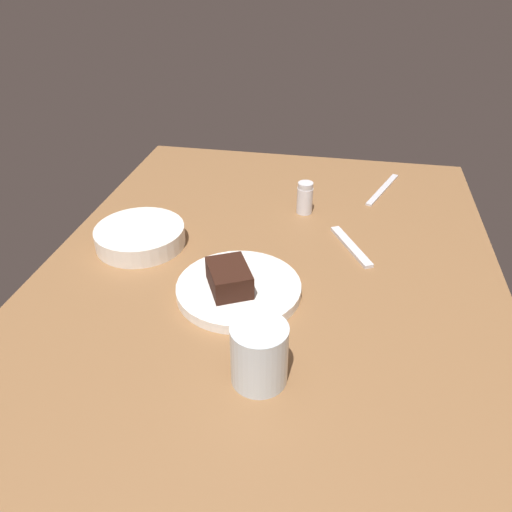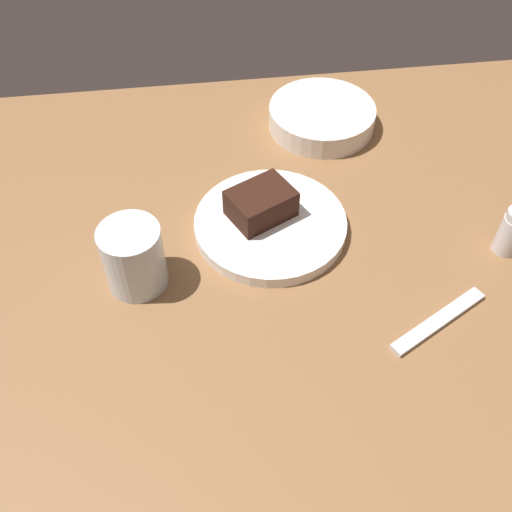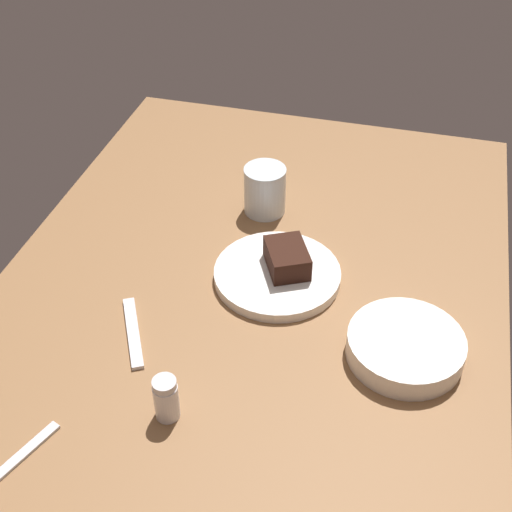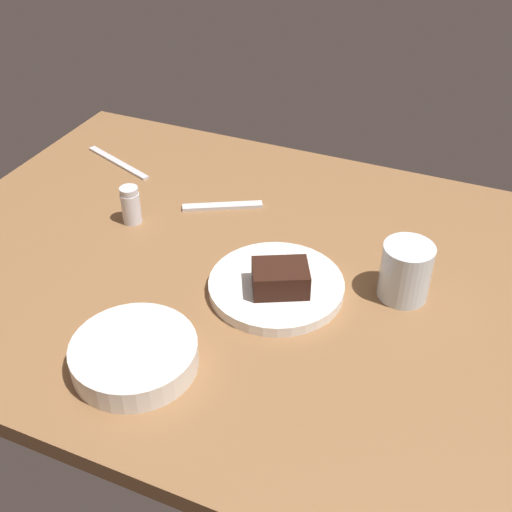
{
  "view_description": "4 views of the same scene",
  "coord_description": "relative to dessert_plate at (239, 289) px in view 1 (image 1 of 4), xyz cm",
  "views": [
    {
      "loc": [
        -70.24,
        -11.45,
        55.29
      ],
      "look_at": [
        2.08,
        2.15,
        6.9
      ],
      "focal_mm": 34.85,
      "sensor_mm": 36.0,
      "label": 1
    },
    {
      "loc": [
        -13.62,
        -53.02,
        63.84
      ],
      "look_at": [
        -6.92,
        -2.5,
        5.03
      ],
      "focal_mm": 41.56,
      "sensor_mm": 36.0,
      "label": 2
    },
    {
      "loc": [
        82.17,
        23.25,
        81.96
      ],
      "look_at": [
        -5.14,
        0.0,
        6.22
      ],
      "focal_mm": 49.06,
      "sensor_mm": 36.0,
      "label": 3
    },
    {
      "loc": [
        -31.98,
        77.26,
        68.76
      ],
      "look_at": [
        0.27,
        2.1,
        7.26
      ],
      "focal_mm": 45.33,
      "sensor_mm": 36.0,
      "label": 4
    }
  ],
  "objects": [
    {
      "name": "dessert_plate",
      "position": [
        0.0,
        0.0,
        0.0
      ],
      "size": [
        21.38,
        21.38,
        1.8
      ],
      "primitive_type": "cylinder",
      "color": "white",
      "rests_on": "dining_table"
    },
    {
      "name": "water_glass",
      "position": [
        -18.47,
        -6.92,
        3.71
      ],
      "size": [
        7.85,
        7.85,
        9.22
      ],
      "primitive_type": "cylinder",
      "color": "silver",
      "rests_on": "dining_table"
    },
    {
      "name": "dessert_spoon",
      "position": [
        18.28,
        -18.57,
        -0.55
      ],
      "size": [
        14.07,
        8.67,
        0.7
      ],
      "primitive_type": "cube",
      "rotation": [
        0.0,
        0.0,
        3.63
      ],
      "color": "silver",
      "rests_on": "dining_table"
    },
    {
      "name": "dining_table",
      "position": [
        4.02,
        -4.01,
        -2.4
      ],
      "size": [
        120.0,
        84.0,
        3.0
      ],
      "primitive_type": "cube",
      "color": "brown",
      "rests_on": "ground"
    },
    {
      "name": "salt_shaker",
      "position": [
        31.34,
        -7.95,
        2.59
      ],
      "size": [
        3.47,
        3.47,
        7.07
      ],
      "color": "silver",
      "rests_on": "dining_table"
    },
    {
      "name": "side_bowl",
      "position": [
        11.93,
        22.46,
        0.97
      ],
      "size": [
        17.5,
        17.5,
        3.75
      ],
      "primitive_type": "cylinder",
      "color": "white",
      "rests_on": "dining_table"
    },
    {
      "name": "chocolate_cake_slice",
      "position": [
        -1.17,
        1.33,
        2.98
      ],
      "size": [
        10.49,
        9.52,
        4.16
      ],
      "primitive_type": "cube",
      "rotation": [
        0.0,
        0.0,
        3.61
      ],
      "color": "black",
      "rests_on": "dessert_plate"
    },
    {
      "name": "butter_knife",
      "position": [
        45.83,
        -25.36,
        -0.65
      ],
      "size": [
        18.26,
        8.06,
        0.5
      ],
      "primitive_type": "cube",
      "rotation": [
        0.0,
        0.0,
        2.78
      ],
      "color": "silver",
      "rests_on": "dining_table"
    }
  ]
}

